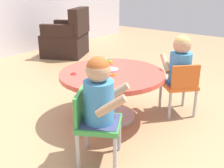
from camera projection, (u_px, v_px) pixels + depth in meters
name	position (u px, v px, depth m)	size (l,w,h in m)	color
ground_plane	(112.00, 117.00, 2.61)	(10.00, 10.00, 0.00)	tan
craft_table	(112.00, 82.00, 2.48)	(0.97, 0.97, 0.47)	silver
child_chair_left	(94.00, 122.00, 1.88)	(0.41, 0.41, 0.54)	#B7B7BC
seated_child_left	(99.00, 93.00, 1.80)	(0.41, 0.43, 0.51)	#3F4772
child_chair_right	(180.00, 85.00, 2.58)	(0.42, 0.42, 0.54)	#B7B7BC
seated_child_right	(180.00, 62.00, 2.53)	(0.43, 0.44, 0.51)	#3F4772
armchair_dark	(68.00, 39.00, 4.78)	(0.95, 0.96, 0.85)	black
rolling_pin	(104.00, 60.00, 2.73)	(0.05, 0.23, 0.05)	green
craft_scissors	(96.00, 80.00, 2.24)	(0.14, 0.08, 0.01)	silver
playdough_blob_0	(111.00, 70.00, 2.48)	(0.14, 0.14, 0.02)	pink
cookie_cutter_0	(113.00, 75.00, 2.35)	(0.05, 0.05, 0.01)	orange
cookie_cutter_1	(73.00, 74.00, 2.38)	(0.05, 0.05, 0.01)	red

